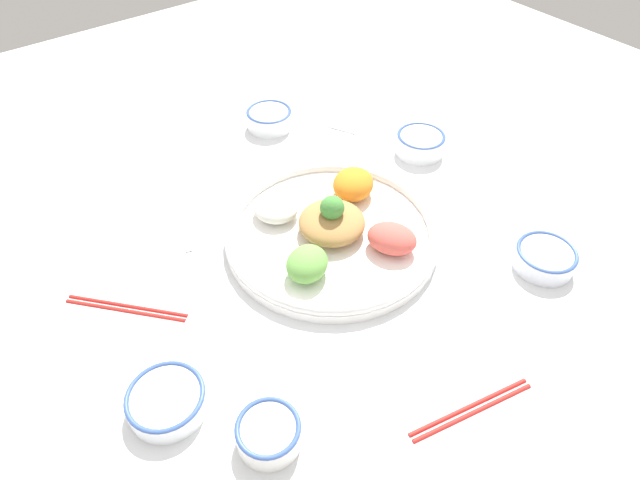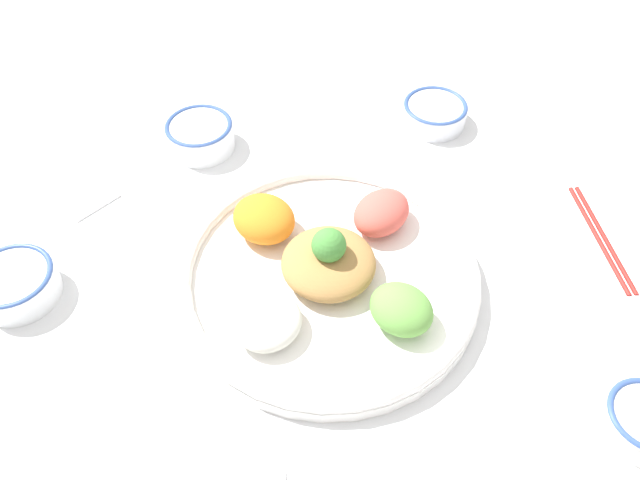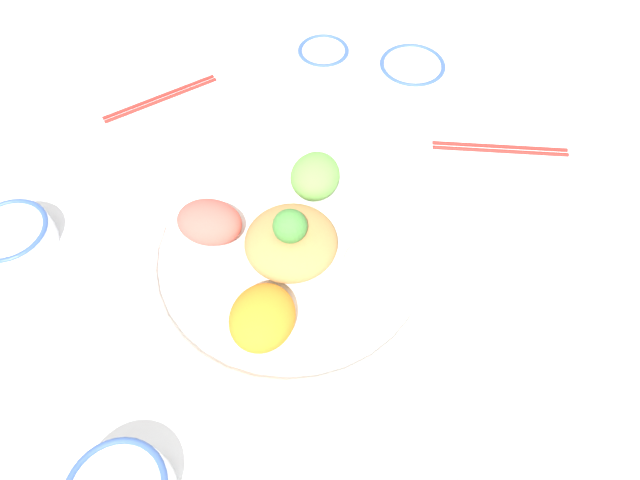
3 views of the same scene
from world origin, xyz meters
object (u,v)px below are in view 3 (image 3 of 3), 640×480
Objects in this scene: sauce_bowl_dark at (411,71)px; chopsticks_pair_near at (500,148)px; serving_spoon_extra at (506,262)px; salad_platter at (291,250)px; sauce_bowl_far at (323,58)px; chopsticks_pair_far at (160,97)px; rice_bowl_plain at (13,236)px.

sauce_bowl_dark is 0.21m from chopsticks_pair_near.
salad_platter is at bearing 62.72° from serving_spoon_extra.
sauce_bowl_dark is at bearing -145.80° from sauce_bowl_far.
sauce_bowl_far is (0.13, 0.09, 0.00)m from sauce_bowl_dark.
sauce_bowl_far is at bearing -16.08° from chopsticks_pair_far.
sauce_bowl_far is 0.44× the size of chopsticks_pair_far.
sauce_bowl_dark reaches higher than serving_spoon_extra.
sauce_bowl_far is (0.26, -0.31, -0.00)m from salad_platter.
chopsticks_pair_near is at bearing -119.93° from rice_bowl_plain.
chopsticks_pair_far is (0.47, 0.32, 0.00)m from chopsticks_pair_near.
salad_platter reaches higher than chopsticks_pair_near.
salad_platter is at bearing -85.89° from chopsticks_pair_far.
salad_platter is 3.75× the size of rice_bowl_plain.
rice_bowl_plain is 0.68m from serving_spoon_extra.
rice_bowl_plain is at bearing 87.11° from sauce_bowl_far.
chopsticks_pair_far is at bearing -7.42° from chopsticks_pair_near.
chopsticks_pair_near is (-0.36, -0.63, -0.02)m from rice_bowl_plain.
salad_platter is at bearing 129.32° from sauce_bowl_far.
rice_bowl_plain reaches higher than sauce_bowl_dark.
chopsticks_pair_near is 1.37× the size of serving_spoon_extra.
chopsticks_pair_far is at bearing 51.93° from sauce_bowl_dark.
salad_platter is 1.98× the size of chopsticks_pair_far.
salad_platter is 0.29m from serving_spoon_extra.
chopsticks_pair_far is (0.14, 0.25, -0.02)m from sauce_bowl_far.
salad_platter reaches higher than chopsticks_pair_far.
sauce_bowl_dark is 0.39m from serving_spoon_extra.
sauce_bowl_dark is (0.13, -0.40, -0.00)m from salad_platter.
serving_spoon_extra is (-0.21, -0.21, -0.02)m from salad_platter.
salad_platter reaches higher than serving_spoon_extra.
serving_spoon_extra is (-0.13, 0.17, -0.00)m from chopsticks_pair_near.
rice_bowl_plain is 0.62× the size of chopsticks_pair_near.
rice_bowl_plain is 0.73m from chopsticks_pair_near.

